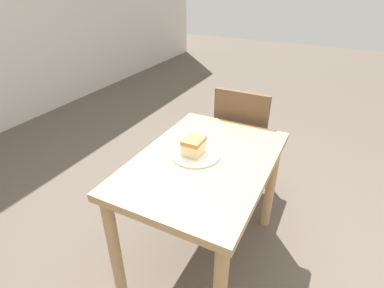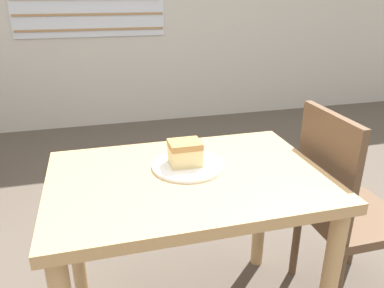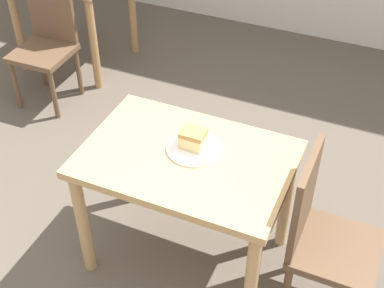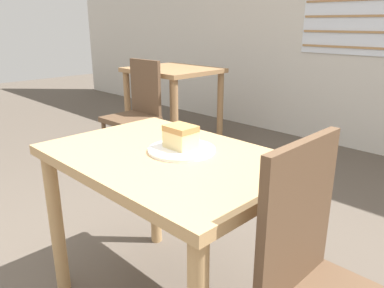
{
  "view_description": "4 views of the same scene",
  "coord_description": "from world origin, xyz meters",
  "px_view_note": "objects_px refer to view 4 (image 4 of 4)",
  "views": [
    {
      "loc": [
        -1.07,
        -0.22,
        1.53
      ],
      "look_at": [
        0.16,
        0.41,
        0.74
      ],
      "focal_mm": 28.0,
      "sensor_mm": 36.0,
      "label": 1
    },
    {
      "loc": [
        -0.18,
        -0.84,
        1.31
      ],
      "look_at": [
        0.14,
        0.38,
        0.79
      ],
      "focal_mm": 35.0,
      "sensor_mm": 36.0,
      "label": 2
    },
    {
      "loc": [
        0.88,
        -1.38,
        2.32
      ],
      "look_at": [
        0.13,
        0.33,
        0.77
      ],
      "focal_mm": 50.0,
      "sensor_mm": 36.0,
      "label": 3
    },
    {
      "loc": [
        1.13,
        -0.58,
        1.19
      ],
      "look_at": [
        0.15,
        0.4,
        0.73
      ],
      "focal_mm": 35.0,
      "sensor_mm": 36.0,
      "label": 4
    }
  ],
  "objects_px": {
    "plate": "(182,150)",
    "dining_table_near": "(169,181)",
    "chair_far_corner": "(136,110)",
    "cake_slice": "(181,137)",
    "dining_table_far": "(173,83)"
  },
  "relations": [
    {
      "from": "dining_table_near",
      "to": "chair_far_corner",
      "type": "distance_m",
      "value": 1.82
    },
    {
      "from": "chair_far_corner",
      "to": "cake_slice",
      "type": "relative_size",
      "value": 7.69
    },
    {
      "from": "dining_table_near",
      "to": "plate",
      "type": "height_order",
      "value": "plate"
    },
    {
      "from": "dining_table_near",
      "to": "plate",
      "type": "distance_m",
      "value": 0.14
    },
    {
      "from": "dining_table_near",
      "to": "cake_slice",
      "type": "height_order",
      "value": "cake_slice"
    },
    {
      "from": "chair_far_corner",
      "to": "plate",
      "type": "bearing_deg",
      "value": -32.34
    },
    {
      "from": "chair_far_corner",
      "to": "cake_slice",
      "type": "height_order",
      "value": "chair_far_corner"
    },
    {
      "from": "plate",
      "to": "cake_slice",
      "type": "distance_m",
      "value": 0.05
    },
    {
      "from": "chair_far_corner",
      "to": "plate",
      "type": "height_order",
      "value": "chair_far_corner"
    },
    {
      "from": "plate",
      "to": "dining_table_near",
      "type": "bearing_deg",
      "value": -104.52
    },
    {
      "from": "dining_table_far",
      "to": "dining_table_near",
      "type": "bearing_deg",
      "value": -42.75
    },
    {
      "from": "dining_table_near",
      "to": "plate",
      "type": "bearing_deg",
      "value": 75.48
    },
    {
      "from": "dining_table_near",
      "to": "dining_table_far",
      "type": "distance_m",
      "value": 2.24
    },
    {
      "from": "chair_far_corner",
      "to": "cake_slice",
      "type": "xyz_separation_m",
      "value": [
        1.53,
        -0.92,
        0.29
      ]
    },
    {
      "from": "dining_table_near",
      "to": "dining_table_far",
      "type": "bearing_deg",
      "value": 137.25
    }
  ]
}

